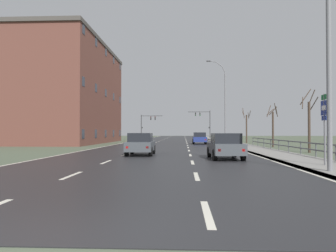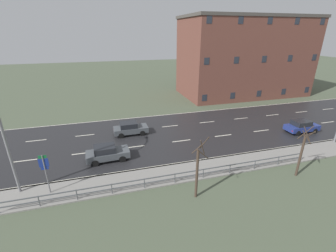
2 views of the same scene
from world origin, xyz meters
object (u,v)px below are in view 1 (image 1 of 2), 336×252
car_far_left (200,138)px  brick_building (66,94)px  street_lamp_midground (224,103)px  highway_sign (324,120)px  traffic_signal_right (205,120)px  car_distant (141,144)px  traffic_signal_left (147,122)px  street_lamp_foreground (324,45)px  car_near_right (225,146)px

car_far_left → brick_building: size_ratio=0.17×
street_lamp_midground → car_far_left: bearing=-161.0°
highway_sign → brick_building: brick_building is taller
traffic_signal_right → car_distant: (-7.84, -51.40, -3.62)m
highway_sign → traffic_signal_right: bearing=91.7°
traffic_signal_left → car_far_left: bearing=-71.0°
street_lamp_foreground → highway_sign: street_lamp_foreground is taller
street_lamp_foreground → brick_building: 41.11m
highway_sign → traffic_signal_left: (-15.02, 59.03, 1.67)m
street_lamp_midground → car_far_left: street_lamp_midground is taller
car_distant → car_far_left: size_ratio=1.01×
street_lamp_foreground → car_distant: 13.67m
traffic_signal_right → car_distant: traffic_signal_right is taller
highway_sign → traffic_signal_left: 60.94m
traffic_signal_left → car_near_right: bearing=-78.6°
car_near_right → brick_building: size_ratio=0.17×
street_lamp_foreground → traffic_signal_right: street_lamp_foreground is taller
car_far_left → brick_building: 20.91m
car_distant → brick_building: size_ratio=0.17×
street_lamp_midground → brick_building: size_ratio=0.48×
street_lamp_midground → car_distant: bearing=-111.4°
car_distant → traffic_signal_left: bearing=95.3°
highway_sign → car_far_left: (-4.39, 28.15, -1.39)m
street_lamp_foreground → street_lamp_midground: bearing=90.0°
street_lamp_midground → highway_sign: street_lamp_midground is taller
traffic_signal_left → street_lamp_midground: bearing=-64.7°
street_lamp_midground → highway_sign: bearing=-88.1°
traffic_signal_left → brick_building: size_ratio=0.23×
traffic_signal_right → car_near_right: bearing=-92.4°
traffic_signal_left → street_lamp_foreground: bearing=-77.1°
highway_sign → traffic_signal_right: 58.91m
car_far_left → car_near_right: same height
traffic_signal_right → car_distant: bearing=-98.7°
highway_sign → traffic_signal_right: traffic_signal_right is taller
car_distant → brick_building: (-14.40, 24.27, 6.45)m
traffic_signal_left → highway_sign: bearing=-75.7°
traffic_signal_right → car_far_left: bearing=-95.0°
street_lamp_foreground → traffic_signal_left: bearing=102.9°
street_lamp_foreground → traffic_signal_left: 62.94m
street_lamp_foreground → car_far_left: bearing=96.4°
car_far_left → car_near_right: 23.65m
car_distant → street_lamp_foreground: bearing=-49.4°
brick_building → car_far_left: bearing=-10.3°
car_distant → car_far_left: same height
traffic_signal_right → street_lamp_foreground: bearing=-89.3°
street_lamp_foreground → brick_building: (-22.98, 34.02, 2.18)m
street_lamp_midground → car_near_right: bearing=-97.0°
car_near_right → brick_building: (-19.96, 27.21, 6.45)m
street_lamp_foreground → brick_building: brick_building is taller
highway_sign → brick_building: size_ratio=0.14×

